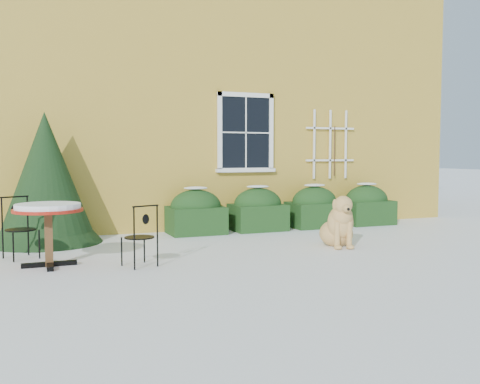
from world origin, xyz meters
name	(u,v)px	position (x,y,z in m)	size (l,w,h in m)	color
ground	(264,256)	(0.00, 0.00, 0.00)	(80.00, 80.00, 0.00)	white
house	(158,91)	(0.00, 7.00, 3.22)	(12.40, 8.40, 6.40)	gold
hedge_row	(287,209)	(1.65, 2.55, 0.40)	(4.95, 0.80, 0.91)	black
evergreen_shrub	(46,191)	(-3.01, 2.44, 0.91)	(1.86, 1.86, 2.25)	black
bistro_table	(48,214)	(-3.05, 0.38, 0.72)	(0.93, 0.93, 0.86)	black
patio_chair_near	(141,236)	(-1.88, -0.09, 0.42)	(0.48, 0.47, 0.85)	black
patio_chair_far	(19,228)	(-3.42, 1.16, 0.45)	(0.53, 0.53, 0.91)	black
dog	(339,226)	(1.47, 0.26, 0.35)	(0.68, 0.94, 0.88)	#DDAC63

